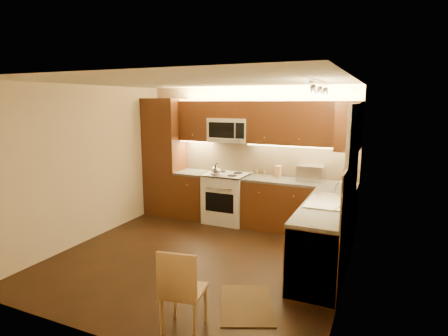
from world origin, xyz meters
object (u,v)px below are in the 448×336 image
at_px(microwave, 230,130).
at_px(knife_block, 278,171).
at_px(kettle, 216,169).
at_px(sink, 328,196).
at_px(dining_chair, 184,289).
at_px(toaster_oven, 311,173).
at_px(soap_bottle, 349,192).
at_px(stove, 227,198).

xyz_separation_m(microwave, knife_block, (0.92, 0.07, -0.72)).
bearing_deg(kettle, microwave, 67.99).
bearing_deg(kettle, sink, -27.31).
distance_m(kettle, knife_block, 1.11).
bearing_deg(dining_chair, sink, 54.30).
distance_m(kettle, toaster_oven, 1.67).
distance_m(microwave, toaster_oven, 1.67).
relative_size(sink, dining_chair, 0.98).
distance_m(toaster_oven, knife_block, 0.61).
xyz_separation_m(sink, soap_bottle, (0.24, 0.26, 0.03)).
height_order(knife_block, dining_chair, knife_block).
height_order(soap_bottle, dining_chair, soap_bottle).
relative_size(microwave, kettle, 3.30).
relative_size(stove, soap_bottle, 4.32).
relative_size(microwave, soap_bottle, 3.57).
xyz_separation_m(kettle, toaster_oven, (1.64, 0.34, -0.00)).
xyz_separation_m(toaster_oven, knife_block, (-0.60, 0.07, -0.03)).
bearing_deg(sink, soap_bottle, 47.64).
bearing_deg(microwave, knife_block, 4.50).
bearing_deg(knife_block, microwave, -174.73).
bearing_deg(stove, knife_block, 12.69).
xyz_separation_m(kettle, soap_bottle, (2.35, -0.66, -0.03)).
distance_m(stove, knife_block, 1.09).
height_order(toaster_oven, soap_bottle, toaster_oven).
bearing_deg(knife_block, soap_bottle, -38.49).
distance_m(sink, knife_block, 1.71).
height_order(microwave, soap_bottle, microwave).
bearing_deg(sink, toaster_oven, 110.59).
distance_m(sink, dining_chair, 2.42).
relative_size(microwave, knife_block, 3.74).
bearing_deg(toaster_oven, stove, -173.44).
height_order(stove, knife_block, knife_block).
relative_size(sink, soap_bottle, 4.04).
bearing_deg(toaster_oven, sink, -68.16).
bearing_deg(microwave, dining_chair, -74.07).
distance_m(knife_block, soap_bottle, 1.70).
xyz_separation_m(sink, toaster_oven, (-0.48, 1.27, 0.06)).
bearing_deg(microwave, soap_bottle, -24.11).
distance_m(knife_block, dining_chair, 3.49).
distance_m(stove, dining_chair, 3.38).
relative_size(stove, sink, 1.07).
bearing_deg(knife_block, stove, -166.55).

